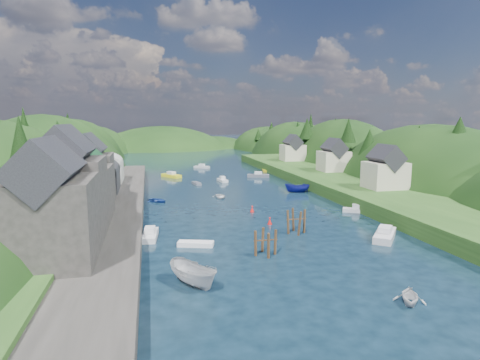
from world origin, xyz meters
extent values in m
plane|color=black|center=(0.00, 50.00, 0.00)|extent=(600.00, 600.00, 0.00)
ellipsoid|color=black|center=(-45.00, 75.00, -9.10)|extent=(44.00, 75.56, 52.00)
ellipsoid|color=black|center=(-45.00, 118.00, -8.43)|extent=(44.00, 75.56, 48.19)
ellipsoid|color=black|center=(-45.00, 160.00, -6.82)|extent=(44.00, 75.56, 39.00)
ellipsoid|color=black|center=(45.00, 32.00, -7.78)|extent=(36.00, 75.56, 44.49)
ellipsoid|color=black|center=(45.00, 75.00, -8.40)|extent=(36.00, 75.56, 48.00)
ellipsoid|color=black|center=(45.00, 118.00, -7.78)|extent=(36.00, 75.56, 44.49)
ellipsoid|color=black|center=(45.00, 160.00, -6.30)|extent=(36.00, 75.56, 36.00)
ellipsoid|color=black|center=(-10.00, 170.00, -10.00)|extent=(80.00, 60.00, 44.00)
ellipsoid|color=black|center=(18.00, 180.00, -12.00)|extent=(70.00, 56.00, 36.00)
cone|color=black|center=(-32.53, 10.03, 12.35)|extent=(3.59, 3.59, 7.32)
cone|color=black|center=(-39.09, 36.27, 13.15)|extent=(3.35, 3.35, 9.28)
cone|color=black|center=(-42.55, 51.03, 12.16)|extent=(4.18, 4.18, 5.82)
cone|color=black|center=(-38.70, 62.59, 12.43)|extent=(4.73, 4.73, 5.33)
cone|color=black|center=(-38.76, 76.69, 13.44)|extent=(4.34, 4.34, 7.68)
cone|color=black|center=(-39.42, 80.39, 8.56)|extent=(5.28, 5.28, 5.45)
cone|color=black|center=(-43.27, 93.29, 12.15)|extent=(4.77, 4.77, 6.23)
cone|color=black|center=(-34.10, 104.95, 8.54)|extent=(4.07, 4.07, 5.08)
cone|color=black|center=(-42.08, 114.78, 10.45)|extent=(4.56, 4.56, 9.49)
cone|color=black|center=(-42.51, 125.13, 8.06)|extent=(4.75, 4.75, 5.45)
cone|color=black|center=(-38.53, 136.68, 9.08)|extent=(4.27, 4.27, 7.45)
cone|color=black|center=(41.94, 21.01, 12.86)|extent=(5.24, 5.24, 6.35)
cone|color=black|center=(40.48, 30.92, 10.97)|extent=(5.03, 5.03, 6.32)
cone|color=black|center=(34.65, 41.00, 9.92)|extent=(5.29, 5.29, 6.59)
cone|color=black|center=(33.89, 50.12, 12.61)|extent=(4.07, 4.07, 6.25)
cone|color=black|center=(41.06, 57.83, 8.03)|extent=(3.40, 3.40, 5.53)
cone|color=black|center=(42.24, 74.65, 11.44)|extent=(4.94, 4.94, 8.82)
cone|color=black|center=(34.19, 78.72, 12.46)|extent=(5.25, 5.25, 6.82)
cone|color=black|center=(40.42, 90.54, 13.09)|extent=(3.36, 3.36, 9.25)
cone|color=black|center=(41.46, 105.96, 10.97)|extent=(4.57, 4.57, 7.62)
cone|color=black|center=(40.42, 120.39, 9.11)|extent=(3.59, 3.59, 6.34)
cone|color=black|center=(38.12, 130.23, 11.42)|extent=(4.14, 4.14, 5.66)
cone|color=black|center=(34.87, 140.94, 8.24)|extent=(3.83, 3.83, 5.17)
cube|color=#2D2B28|center=(-24.00, 20.00, 1.00)|extent=(12.00, 110.00, 2.00)
cube|color=#234719|center=(-31.00, 20.00, 1.25)|extent=(12.00, 110.00, 2.50)
cube|color=#2D2B28|center=(-26.00, -6.00, 6.00)|extent=(8.00, 9.00, 8.00)
cube|color=black|center=(-26.00, -6.00, 10.96)|extent=(5.88, 9.36, 5.88)
cube|color=#2D2B28|center=(-26.00, 3.00, 6.50)|extent=(8.00, 9.00, 9.00)
cube|color=black|center=(-26.00, 3.00, 11.96)|extent=(5.88, 9.36, 5.88)
cube|color=#2D2B28|center=(-26.00, 12.00, 5.50)|extent=(8.00, 9.00, 7.00)
cube|color=#1E592D|center=(-26.00, 12.00, 9.96)|extent=(5.88, 9.36, 5.88)
cube|color=#2D2B28|center=(-26.00, 21.00, 6.00)|extent=(7.00, 8.00, 8.00)
cube|color=black|center=(-26.00, 21.00, 10.84)|extent=(5.15, 8.32, 5.15)
cube|color=#2D2D30|center=(-26.00, 33.00, 4.00)|extent=(7.00, 9.00, 4.00)
cylinder|color=#2D2D30|center=(-26.00, 33.00, 6.00)|extent=(7.00, 9.00, 7.00)
cube|color=#B2B2A8|center=(-26.00, 45.00, 4.00)|extent=(7.00, 9.00, 4.00)
cylinder|color=#B2B2A8|center=(-26.00, 45.00, 6.00)|extent=(7.00, 9.00, 7.00)
cube|color=#234719|center=(25.00, 40.00, 1.20)|extent=(16.00, 120.00, 2.40)
cube|color=beige|center=(27.00, 22.00, 4.90)|extent=(7.00, 6.00, 5.00)
cube|color=black|center=(27.00, 22.00, 8.24)|extent=(5.15, 6.24, 5.15)
cube|color=beige|center=(29.00, 48.00, 4.90)|extent=(7.00, 6.00, 5.00)
cube|color=black|center=(29.00, 48.00, 8.24)|extent=(5.15, 6.24, 5.15)
cube|color=beige|center=(28.00, 75.00, 4.90)|extent=(7.00, 6.00, 5.00)
cube|color=black|center=(28.00, 75.00, 8.24)|extent=(5.15, 6.24, 5.15)
cylinder|color=#382314|center=(-2.93, -3.01, 1.17)|extent=(0.32, 0.32, 3.53)
cylinder|color=#382314|center=(-4.10, -1.84, 1.17)|extent=(0.32, 0.32, 3.53)
cylinder|color=#382314|center=(-5.28, -3.01, 1.17)|extent=(0.32, 0.32, 3.53)
cylinder|color=#382314|center=(-4.10, -4.19, 1.17)|extent=(0.32, 0.32, 3.53)
cylinder|color=#382314|center=(-4.10, -3.01, 1.76)|extent=(2.82, 0.16, 0.16)
cylinder|color=#382314|center=(3.70, 4.61, 1.35)|extent=(0.32, 0.32, 3.90)
cylinder|color=#382314|center=(2.52, 5.78, 1.35)|extent=(0.32, 0.32, 3.90)
cylinder|color=#382314|center=(1.35, 4.61, 1.35)|extent=(0.32, 0.32, 3.90)
cylinder|color=#382314|center=(2.52, 3.43, 1.35)|extent=(0.32, 0.32, 3.90)
cylinder|color=#382314|center=(2.52, 4.61, 1.98)|extent=(2.82, 0.16, 0.16)
cone|color=red|center=(0.40, 9.90, 0.45)|extent=(0.70, 0.70, 0.90)
sphere|color=red|center=(0.40, 9.90, 0.95)|extent=(0.30, 0.30, 0.30)
cone|color=red|center=(-0.13, 18.26, 0.45)|extent=(0.70, 0.70, 0.90)
sphere|color=red|center=(-0.13, 18.26, 0.95)|extent=(0.30, 0.30, 0.30)
imported|color=silver|center=(-3.18, 31.71, 0.25)|extent=(2.94, 3.99, 0.80)
cube|color=silver|center=(-0.42, 80.79, 0.32)|extent=(5.13, 4.19, 0.71)
cube|color=silver|center=(-0.42, 80.79, 1.06)|extent=(2.12, 1.95, 0.70)
cube|color=white|center=(-11.54, 2.03, 0.28)|extent=(4.61, 2.71, 0.61)
cube|color=yellow|center=(-11.05, 62.45, 0.40)|extent=(5.31, 6.38, 0.88)
cube|color=silver|center=(-11.05, 62.45, 1.23)|extent=(2.46, 2.65, 0.70)
imported|color=navy|center=(-15.39, 30.31, 0.28)|extent=(4.91, 5.03, 0.85)
imported|color=navy|center=(13.81, 33.72, 0.88)|extent=(5.55, 2.73, 2.06)
cube|color=gold|center=(17.00, 68.84, 0.25)|extent=(2.06, 4.08, 0.55)
imported|color=silver|center=(4.34, -17.49, 0.71)|extent=(4.08, 4.23, 1.71)
imported|color=silver|center=(-13.11, -9.79, 1.07)|extent=(5.25, 6.62, 2.43)
cube|color=#555862|center=(-5.85, 49.03, 0.25)|extent=(2.05, 4.19, 0.56)
cube|color=#555761|center=(11.82, 57.50, 0.37)|extent=(6.16, 3.53, 0.82)
cube|color=silver|center=(11.82, 57.50, 1.17)|extent=(2.35, 1.88, 0.70)
cube|color=silver|center=(-17.00, 6.75, 0.35)|extent=(2.38, 5.69, 0.77)
cube|color=silver|center=(-17.00, 6.75, 1.12)|extent=(1.47, 2.05, 0.70)
cube|color=silver|center=(12.94, -0.33, 0.42)|extent=(5.89, 6.53, 0.93)
cube|color=silver|center=(12.94, -0.33, 1.28)|extent=(2.66, 2.77, 0.70)
cube|color=silver|center=(1.01, 52.14, 0.30)|extent=(2.15, 4.91, 0.66)
cube|color=silver|center=(1.01, 52.14, 1.01)|extent=(1.30, 1.79, 0.70)
cube|color=silver|center=(17.00, 14.07, 0.30)|extent=(4.87, 3.70, 0.66)
cube|color=silver|center=(17.00, 14.07, 1.01)|extent=(1.98, 1.77, 0.70)
camera|label=1|loc=(-16.82, -45.47, 15.44)|focal=30.00mm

